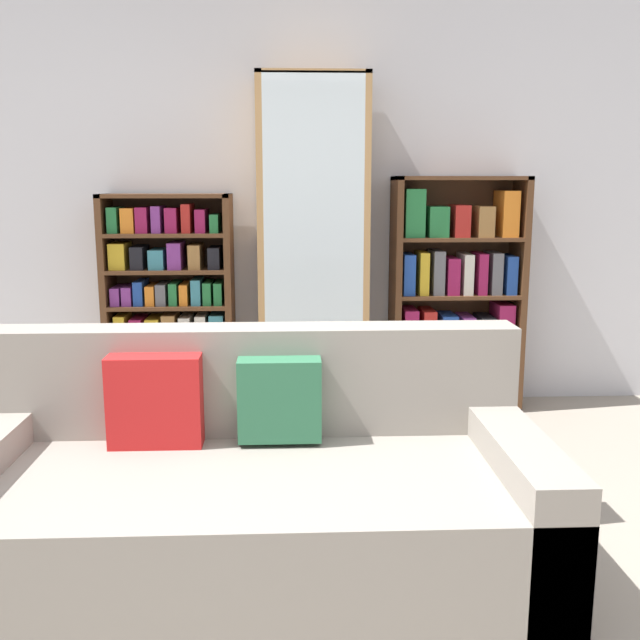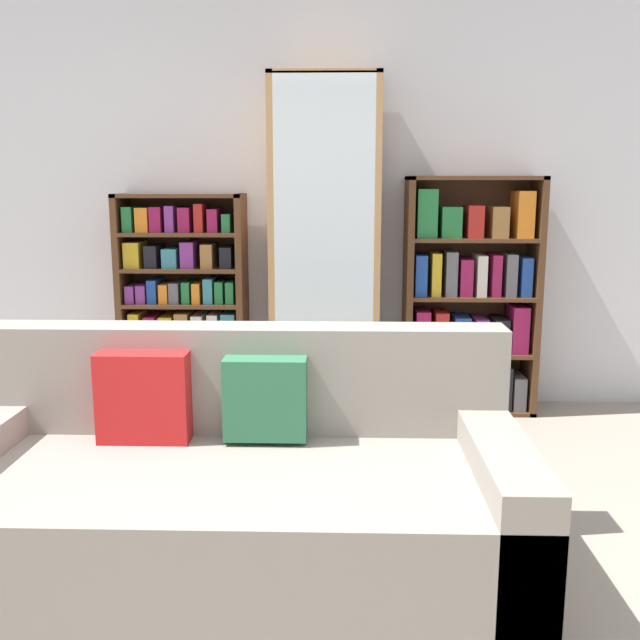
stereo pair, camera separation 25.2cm
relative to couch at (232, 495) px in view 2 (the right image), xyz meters
The scene contains 6 objects.
wall_back 2.44m from the couch, 86.69° to the left, with size 6.26×0.06×2.70m.
couch is the anchor object (origin of this frame).
bookshelf_left 2.11m from the couch, 106.97° to the left, with size 0.80×0.32×1.39m.
display_cabinet 2.13m from the couch, 81.29° to the left, with size 0.68×0.36×2.10m.
bookshelf_right 2.37m from the couch, 58.43° to the left, with size 0.83×0.32×1.49m.
wine_bottle 1.32m from the couch, 59.71° to the left, with size 0.08×0.08×0.34m.
Camera 2 is at (0.28, -2.05, 1.45)m, focal length 40.00 mm.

